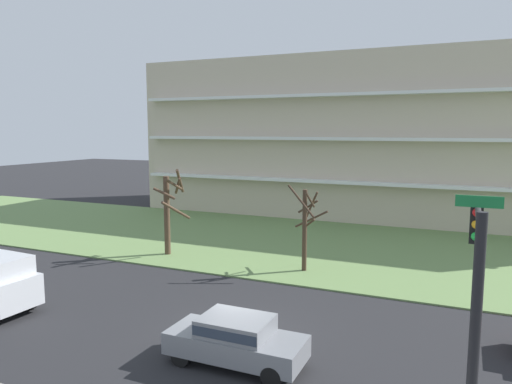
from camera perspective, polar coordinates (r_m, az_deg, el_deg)
The scene contains 7 objects.
ground at distance 18.16m, azimuth -2.08°, elevation -16.64°, with size 160.00×160.00×0.00m, color #232326.
grass_lawn_strip at distance 30.70m, azimuth 9.50°, elevation -6.55°, with size 80.00×16.00×0.08m, color #66844C.
apartment_building at distance 43.54m, azimuth 14.32°, elevation 6.28°, with size 40.01×13.00×13.39m.
tree_far_left at distance 28.50m, azimuth -10.28°, elevation -2.06°, with size 1.68×2.42×5.19m.
tree_left at distance 25.05m, azimuth 5.92°, elevation -3.87°, with size 1.88×1.77×4.66m.
sedan_gray_center_right at distance 15.81m, azimuth -2.41°, elevation -16.99°, with size 4.40×1.81×1.57m.
traffic_signal_mast at distance 10.23m, azimuth 24.51°, elevation -11.94°, with size 0.90×4.23×6.12m.
Camera 1 is at (7.28, -14.90, 7.41)m, focal length 33.66 mm.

